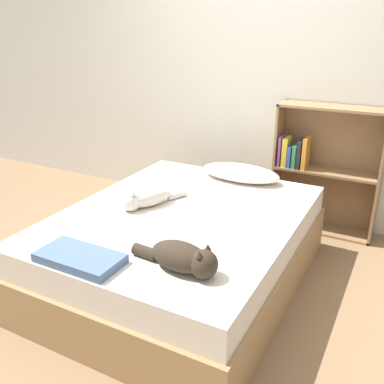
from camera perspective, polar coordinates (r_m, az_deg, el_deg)
ground_plane at (r=3.08m, az=-1.27°, el=-11.61°), size 8.00×8.00×0.00m
wall_back at (r=3.91m, az=9.21°, el=14.99°), size 8.00×0.06×2.50m
bed at (r=2.95m, az=-1.31°, el=-7.47°), size 1.50×1.90×0.52m
pillow at (r=3.42m, az=6.47°, el=2.58°), size 0.64×0.29×0.12m
cat_light at (r=2.92m, az=-6.26°, el=-0.79°), size 0.29×0.48×0.16m
cat_dark at (r=2.17m, az=-1.06°, el=-8.78°), size 0.51×0.20×0.17m
bookshelf at (r=3.77m, az=17.04°, el=3.23°), size 0.85×0.26×1.08m
blanket_fold at (r=2.34m, az=-14.73°, el=-8.50°), size 0.46×0.24×0.05m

